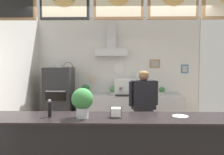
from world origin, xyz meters
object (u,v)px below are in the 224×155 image
object	(u,v)px
potted_sage	(86,89)
potted_basil	(113,90)
basil_vase	(82,101)
pizza_oven	(60,100)
shop_worker	(143,108)
napkin_holder	(116,113)
espresso_machine	(125,87)
potted_rosemary	(143,89)
pepper_grinder	(50,108)
condiment_plate	(180,116)
potted_oregano	(162,90)

from	to	relation	value
potted_sage	potted_basil	size ratio (longest dim) A/B	1.13
potted_sage	basil_vase	bearing A→B (deg)	-82.62
potted_sage	potted_basil	distance (m)	0.73
pizza_oven	potted_sage	xyz separation A→B (m)	(0.64, 0.19, 0.25)
shop_worker	napkin_holder	world-z (taller)	shop_worker
espresso_machine	potted_sage	world-z (taller)	espresso_machine
potted_rosemary	pepper_grinder	bearing A→B (deg)	-119.68
potted_sage	condiment_plate	world-z (taller)	potted_sage
potted_rosemary	condiment_plate	distance (m)	2.72
pepper_grinder	condiment_plate	xyz separation A→B (m)	(1.73, 0.05, -0.11)
potted_oregano	potted_rosemary	distance (m)	0.49
condiment_plate	basil_vase	bearing A→B (deg)	-176.07
pizza_oven	potted_oregano	size ratio (longest dim) A/B	8.68
shop_worker	pepper_grinder	distance (m)	2.04
potted_basil	pepper_grinder	xyz separation A→B (m)	(-0.80, -2.80, 0.08)
shop_worker	potted_basil	bearing A→B (deg)	-78.91
potted_sage	potted_rosemary	xyz separation A→B (m)	(1.50, -0.04, -0.00)
pizza_oven	condiment_plate	distance (m)	3.45
potted_basil	pepper_grinder	distance (m)	2.91
potted_oregano	potted_rosemary	size ratio (longest dim) A/B	0.78
potted_basil	espresso_machine	bearing A→B (deg)	-4.94
potted_oregano	potted_basil	world-z (taller)	potted_basil
pizza_oven	potted_sage	size ratio (longest dim) A/B	6.70
espresso_machine	condiment_plate	xyz separation A→B (m)	(0.64, -2.72, -0.11)
espresso_machine	potted_oregano	size ratio (longest dim) A/B	2.64
napkin_holder	condiment_plate	bearing A→B (deg)	1.54
napkin_holder	espresso_machine	bearing A→B (deg)	85.53
pepper_grinder	napkin_holder	bearing A→B (deg)	1.58
espresso_machine	pepper_grinder	world-z (taller)	espresso_machine
pizza_oven	potted_sage	bearing A→B (deg)	16.61
pizza_oven	potted_basil	size ratio (longest dim) A/B	7.57
pizza_oven	pepper_grinder	world-z (taller)	pizza_oven
espresso_machine	potted_basil	xyz separation A→B (m)	(-0.29, 0.03, -0.08)
basil_vase	pepper_grinder	bearing A→B (deg)	174.66
pizza_oven	espresso_machine	distance (m)	1.70
potted_oregano	condiment_plate	xyz separation A→B (m)	(-0.33, -2.78, -0.02)
shop_worker	napkin_holder	xyz separation A→B (m)	(-0.54, -1.42, 0.22)
pizza_oven	potted_basil	world-z (taller)	pizza_oven
espresso_machine	potted_rosemary	distance (m)	0.49
shop_worker	potted_oregano	xyz separation A→B (m)	(0.65, 1.38, 0.19)
basil_vase	potted_sage	bearing A→B (deg)	97.38
espresso_machine	basil_vase	size ratio (longest dim) A/B	1.36
potted_basil	napkin_holder	xyz separation A→B (m)	(0.08, -2.77, 0.02)
potted_basil	basil_vase	bearing A→B (deg)	-97.17
potted_rosemary	napkin_holder	world-z (taller)	potted_rosemary
potted_rosemary	pepper_grinder	distance (m)	3.19
condiment_plate	shop_worker	bearing A→B (deg)	102.71
pizza_oven	shop_worker	distance (m)	2.31
espresso_machine	napkin_holder	size ratio (longest dim) A/B	3.48
pepper_grinder	napkin_holder	size ratio (longest dim) A/B	1.54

